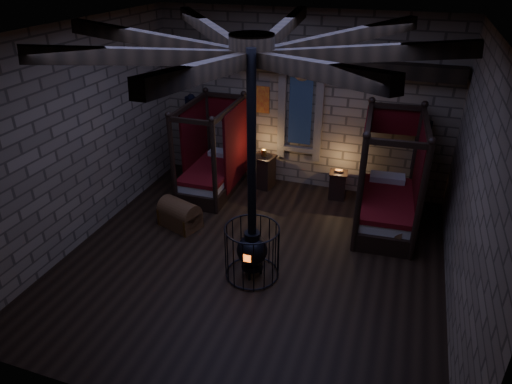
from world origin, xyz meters
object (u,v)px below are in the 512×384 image
(bed_left, at_px, (213,170))
(trunk_left, at_px, (180,215))
(bed_right, at_px, (386,200))
(stove, at_px, (252,247))
(trunk_right, at_px, (382,231))

(bed_left, relative_size, trunk_left, 2.22)
(bed_left, bearing_deg, bed_right, -5.47)
(bed_left, height_order, bed_right, bed_right)
(bed_left, xyz_separation_m, bed_right, (4.13, -0.31, 0.05))
(bed_left, distance_m, stove, 3.53)
(bed_left, height_order, trunk_left, bed_left)
(trunk_left, bearing_deg, bed_right, 38.79)
(stove, bearing_deg, trunk_right, 40.30)
(bed_right, xyz_separation_m, stove, (-2.11, -2.58, 0.02))
(bed_right, height_order, trunk_right, bed_right)
(bed_right, distance_m, trunk_right, 0.84)
(stove, bearing_deg, bed_left, 125.03)
(trunk_right, relative_size, stove, 0.25)
(bed_right, relative_size, trunk_left, 2.42)
(trunk_left, xyz_separation_m, trunk_right, (4.15, 0.72, 0.01))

